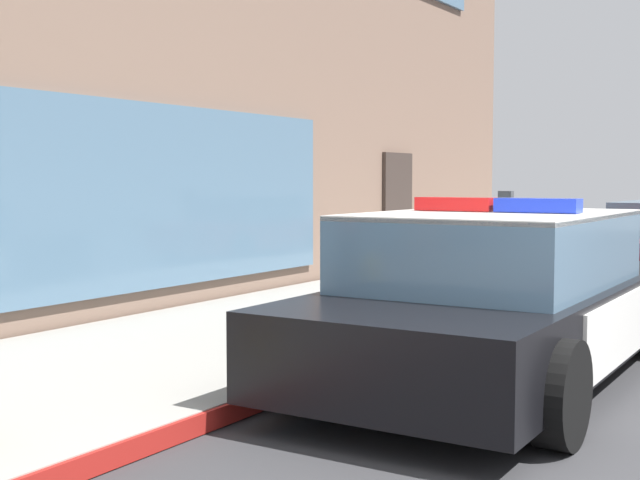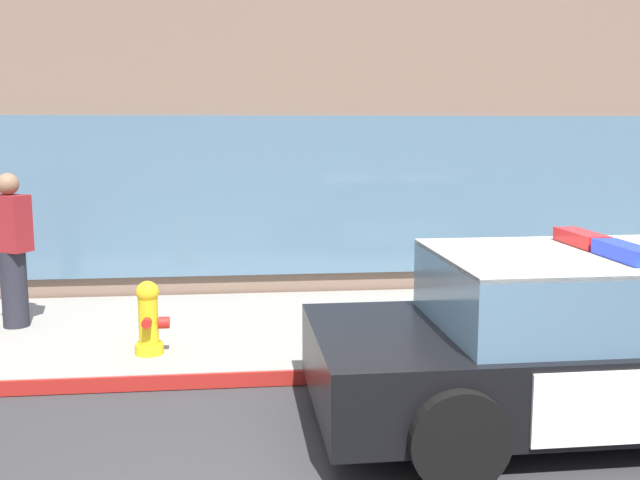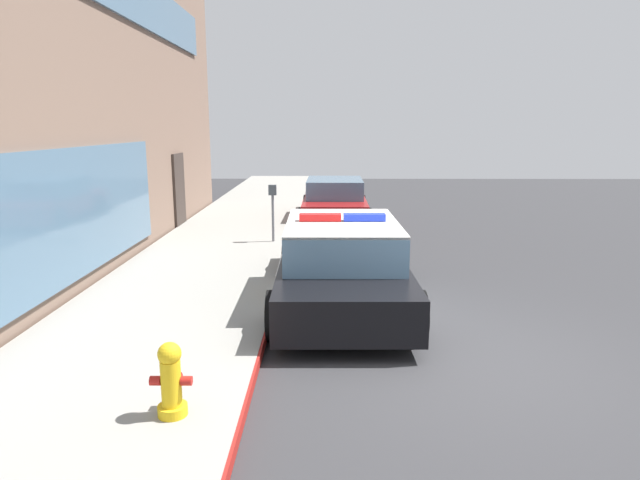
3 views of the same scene
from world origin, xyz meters
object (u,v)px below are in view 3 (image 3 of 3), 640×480
object	(u,v)px
fire_hydrant	(171,380)
parking_meter	(273,202)
police_cruiser	(342,262)
car_down_street	(335,201)

from	to	relation	value
fire_hydrant	parking_meter	distance (m)	8.06
police_cruiser	car_down_street	distance (m)	7.77
fire_hydrant	parking_meter	size ratio (longest dim) A/B	0.54
police_cruiser	parking_meter	distance (m)	4.47
parking_meter	police_cruiser	bearing A→B (deg)	-160.46
fire_hydrant	police_cruiser	bearing A→B (deg)	-23.95
police_cruiser	car_down_street	world-z (taller)	police_cruiser
fire_hydrant	parking_meter	xyz separation A→B (m)	(8.04, -0.22, 0.58)
police_cruiser	parking_meter	xyz separation A→B (m)	(4.19, 1.49, 0.40)
car_down_street	parking_meter	bearing A→B (deg)	157.77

